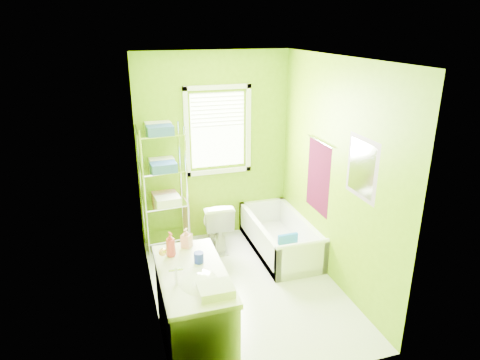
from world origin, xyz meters
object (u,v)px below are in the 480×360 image
object	(u,v)px
toilet	(216,224)
wire_shelf_unit	(164,174)
bathtub	(281,241)
vanity	(194,310)

from	to	relation	value
toilet	wire_shelf_unit	world-z (taller)	wire_shelf_unit
bathtub	wire_shelf_unit	bearing A→B (deg)	157.46
bathtub	vanity	xyz separation A→B (m)	(-1.48, -1.52, 0.30)
bathtub	toilet	distance (m)	0.90
bathtub	wire_shelf_unit	xyz separation A→B (m)	(-1.43, 0.59, 0.91)
toilet	wire_shelf_unit	bearing A→B (deg)	-15.45
toilet	wire_shelf_unit	distance (m)	0.98
bathtub	wire_shelf_unit	distance (m)	1.80
bathtub	wire_shelf_unit	world-z (taller)	wire_shelf_unit
toilet	vanity	xyz separation A→B (m)	(-0.68, -1.90, 0.11)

